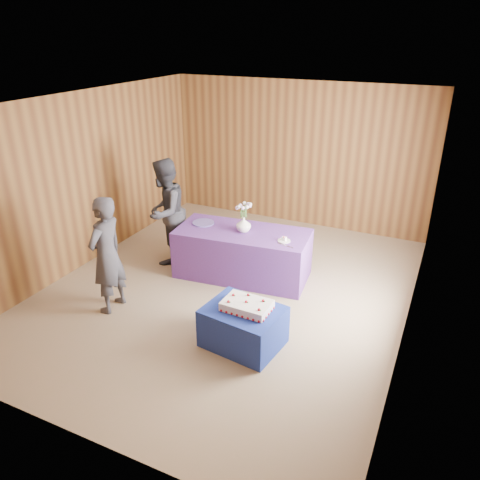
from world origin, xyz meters
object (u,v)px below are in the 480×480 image
Objects in this scene: sheet_cake at (247,305)px; guest_right at (165,212)px; cake_table at (243,327)px; guest_left at (107,255)px; vase at (244,224)px; serving_table at (242,254)px.

guest_right is (-2.12, 1.51, 0.31)m from sheet_cake.
guest_left reaches higher than cake_table.
sheet_cake is 2.62× the size of vase.
sheet_cake is at bearing 36.52° from cake_table.
guest_right is at bearing -176.96° from guest_left.
guest_right reaches higher than guest_left.
cake_table is 1.75m from serving_table.
vase is at bearing 122.34° from cake_table.
guest_right reaches higher than vase.
serving_table reaches higher than sheet_cake.
serving_table is at bearing 122.84° from cake_table.
vase is at bearing 118.07° from sheet_cake.
cake_table is 3.92× the size of vase.
sheet_cake is (0.78, -1.56, 0.18)m from serving_table.
guest_left is (-1.25, -1.61, -0.05)m from vase.
guest_right reaches higher than sheet_cake.
cake_table is 1.49× the size of sheet_cake.
sheet_cake is at bearing 90.47° from guest_left.
cake_table is at bearing -149.14° from sheet_cake.
guest_left is (-1.97, -0.03, 0.56)m from cake_table.
vase reaches higher than cake_table.
guest_left is (-2.01, -0.05, 0.26)m from sheet_cake.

